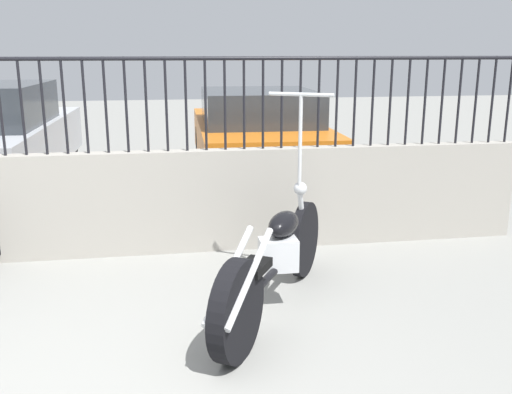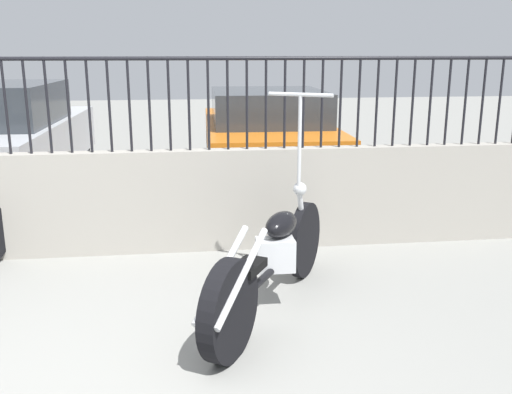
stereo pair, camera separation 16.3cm
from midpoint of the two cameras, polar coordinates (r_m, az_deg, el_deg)
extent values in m
cube|color=#9E998E|center=(5.52, -13.98, -0.62)|extent=(8.22, 0.18, 0.98)
cylinder|color=black|center=(5.52, -22.96, 8.35)|extent=(0.02, 0.02, 0.85)
cylinder|color=black|center=(5.48, -21.15, 8.48)|extent=(0.02, 0.02, 0.85)
cylinder|color=black|center=(5.44, -19.30, 8.60)|extent=(0.02, 0.02, 0.85)
cylinder|color=black|center=(5.40, -17.43, 8.72)|extent=(0.02, 0.02, 0.85)
cylinder|color=black|center=(5.37, -15.53, 8.82)|extent=(0.02, 0.02, 0.85)
cylinder|color=black|center=(5.35, -13.62, 8.92)|extent=(0.02, 0.02, 0.85)
cylinder|color=black|center=(5.33, -11.69, 9.01)|extent=(0.02, 0.02, 0.85)
cylinder|color=black|center=(5.32, -9.75, 9.09)|extent=(0.02, 0.02, 0.85)
cylinder|color=black|center=(5.32, -7.80, 9.16)|extent=(0.02, 0.02, 0.85)
cylinder|color=black|center=(5.32, -5.85, 9.22)|extent=(0.02, 0.02, 0.85)
cylinder|color=black|center=(5.33, -3.90, 9.27)|extent=(0.02, 0.02, 0.85)
cylinder|color=black|center=(5.34, -1.97, 9.30)|extent=(0.02, 0.02, 0.85)
cylinder|color=black|center=(5.36, -0.04, 9.33)|extent=(0.02, 0.02, 0.85)
cylinder|color=black|center=(5.39, 1.87, 9.35)|extent=(0.02, 0.02, 0.85)
cylinder|color=black|center=(5.42, 3.77, 9.35)|extent=(0.02, 0.02, 0.85)
cylinder|color=black|center=(5.45, 5.64, 9.35)|extent=(0.02, 0.02, 0.85)
cylinder|color=black|center=(5.50, 7.48, 9.34)|extent=(0.02, 0.02, 0.85)
cylinder|color=black|center=(5.54, 9.29, 9.32)|extent=(0.02, 0.02, 0.85)
cylinder|color=black|center=(5.60, 11.07, 9.28)|extent=(0.02, 0.02, 0.85)
cylinder|color=black|center=(5.65, 12.81, 9.25)|extent=(0.02, 0.02, 0.85)
cylinder|color=black|center=(5.72, 14.52, 9.20)|extent=(0.02, 0.02, 0.85)
cylinder|color=black|center=(5.78, 16.19, 9.15)|extent=(0.02, 0.02, 0.85)
cylinder|color=black|center=(5.86, 17.81, 9.09)|extent=(0.02, 0.02, 0.85)
cylinder|color=black|center=(5.93, 19.40, 9.02)|extent=(0.02, 0.02, 0.85)
cylinder|color=black|center=(6.02, 20.94, 8.96)|extent=(0.02, 0.02, 0.85)
cylinder|color=black|center=(6.10, 22.44, 8.88)|extent=(0.02, 0.02, 0.85)
cylinder|color=black|center=(6.19, 23.90, 8.81)|extent=(0.02, 0.02, 0.85)
cylinder|color=black|center=(5.34, -14.86, 13.24)|extent=(8.22, 0.04, 0.04)
cylinder|color=black|center=(4.89, 5.83, -4.28)|extent=(0.39, 0.59, 0.64)
cylinder|color=black|center=(3.60, -1.40, -11.28)|extent=(0.43, 0.63, 0.66)
cylinder|color=black|center=(4.23, 2.79, -7.27)|extent=(0.74, 1.20, 0.06)
cube|color=silver|center=(4.24, 3.04, -5.78)|extent=(0.28, 0.18, 0.24)
ellipsoid|color=black|center=(4.28, 3.64, -2.75)|extent=(0.38, 0.45, 0.18)
cube|color=black|center=(3.78, 0.48, -7.01)|extent=(0.28, 0.32, 0.06)
cylinder|color=silver|center=(4.73, 5.58, -1.74)|extent=(0.15, 0.21, 0.51)
sphere|color=silver|center=(4.61, 5.42, 0.81)|extent=(0.11, 0.11, 0.11)
cylinder|color=silver|center=(4.51, 5.42, 5.51)|extent=(0.03, 0.03, 0.73)
cylinder|color=silver|center=(4.47, 5.53, 10.16)|extent=(0.46, 0.29, 0.03)
cylinder|color=silver|center=(3.53, -0.04, -7.94)|extent=(0.41, 0.66, 0.42)
cylinder|color=silver|center=(3.58, -2.12, -7.59)|extent=(0.41, 0.66, 0.42)
cylinder|color=black|center=(9.98, -16.47, 4.87)|extent=(0.12, 0.64, 0.64)
cylinder|color=black|center=(7.34, -20.21, 1.26)|extent=(0.12, 0.64, 0.64)
cube|color=#B7BABF|center=(8.83, -23.62, 4.73)|extent=(1.92, 4.48, 0.67)
cylinder|color=black|center=(9.78, -4.13, 5.24)|extent=(0.13, 0.64, 0.64)
cylinder|color=black|center=(9.96, 5.36, 5.38)|extent=(0.13, 0.64, 0.64)
cylinder|color=black|center=(7.33, -3.57, 2.12)|extent=(0.13, 0.64, 0.64)
cylinder|color=black|center=(7.57, 8.91, 2.36)|extent=(0.13, 0.64, 0.64)
cube|color=orange|center=(8.58, 1.57, 5.53)|extent=(1.85, 4.06, 0.62)
cube|color=#2D3338|center=(8.31, 1.77, 9.03)|extent=(1.62, 1.97, 0.46)
camera|label=1|loc=(0.08, -89.02, 0.25)|focal=40.00mm
camera|label=2|loc=(0.08, 90.98, -0.25)|focal=40.00mm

